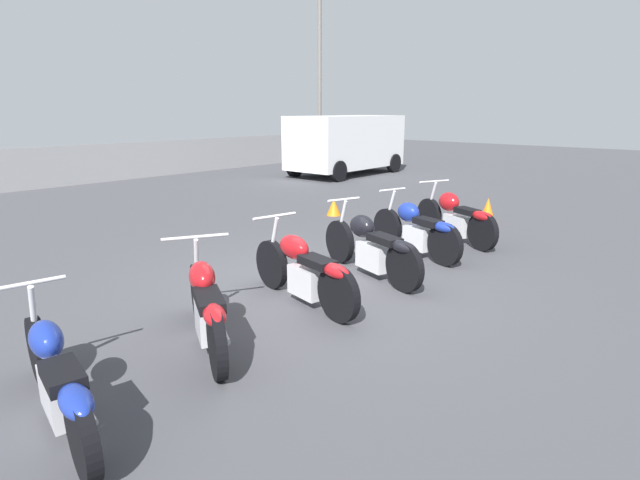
{
  "coord_description": "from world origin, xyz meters",
  "views": [
    {
      "loc": [
        -4.83,
        -4.41,
        2.34
      ],
      "look_at": [
        0.0,
        -0.13,
        0.65
      ],
      "focal_mm": 28.0,
      "sensor_mm": 36.0,
      "label": 1
    }
  ],
  "objects_px": {
    "motorcycle_slot_2": "(304,270)",
    "motorcycle_slot_5": "(456,217)",
    "traffic_cone_near": "(488,209)",
    "motorcycle_slot_3": "(371,247)",
    "motorcycle_slot_4": "(416,230)",
    "motorcycle_slot_1": "(206,306)",
    "traffic_cone_far": "(334,207)",
    "motorcycle_slot_0": "(57,379)",
    "parked_van": "(346,142)",
    "light_pole_left": "(320,59)"
  },
  "relations": [
    {
      "from": "motorcycle_slot_1",
      "to": "traffic_cone_far",
      "type": "distance_m",
      "value": 6.67
    },
    {
      "from": "light_pole_left",
      "to": "motorcycle_slot_5",
      "type": "xyz_separation_m",
      "value": [
        -8.48,
        -10.83,
        -3.96
      ]
    },
    {
      "from": "motorcycle_slot_2",
      "to": "motorcycle_slot_5",
      "type": "bearing_deg",
      "value": 11.69
    },
    {
      "from": "motorcycle_slot_2",
      "to": "parked_van",
      "type": "relative_size",
      "value": 0.44
    },
    {
      "from": "motorcycle_slot_0",
      "to": "motorcycle_slot_1",
      "type": "distance_m",
      "value": 1.56
    },
    {
      "from": "traffic_cone_far",
      "to": "light_pole_left",
      "type": "bearing_deg",
      "value": 43.24
    },
    {
      "from": "motorcycle_slot_2",
      "to": "motorcycle_slot_5",
      "type": "relative_size",
      "value": 1.02
    },
    {
      "from": "motorcycle_slot_2",
      "to": "light_pole_left",
      "type": "bearing_deg",
      "value": 52.04
    },
    {
      "from": "motorcycle_slot_1",
      "to": "motorcycle_slot_3",
      "type": "xyz_separation_m",
      "value": [
        2.89,
        0.06,
        0.01
      ]
    },
    {
      "from": "motorcycle_slot_0",
      "to": "motorcycle_slot_4",
      "type": "distance_m",
      "value": 5.8
    },
    {
      "from": "motorcycle_slot_3",
      "to": "traffic_cone_near",
      "type": "relative_size",
      "value": 4.49
    },
    {
      "from": "motorcycle_slot_1",
      "to": "motorcycle_slot_5",
      "type": "bearing_deg",
      "value": 29.23
    },
    {
      "from": "motorcycle_slot_4",
      "to": "traffic_cone_near",
      "type": "distance_m",
      "value": 3.47
    },
    {
      "from": "motorcycle_slot_2",
      "to": "motorcycle_slot_3",
      "type": "distance_m",
      "value": 1.41
    },
    {
      "from": "traffic_cone_far",
      "to": "traffic_cone_near",
      "type": "bearing_deg",
      "value": -56.57
    },
    {
      "from": "motorcycle_slot_5",
      "to": "traffic_cone_far",
      "type": "height_order",
      "value": "motorcycle_slot_5"
    },
    {
      "from": "motorcycle_slot_1",
      "to": "motorcycle_slot_2",
      "type": "relative_size",
      "value": 0.9
    },
    {
      "from": "light_pole_left",
      "to": "traffic_cone_far",
      "type": "relative_size",
      "value": 19.51
    },
    {
      "from": "motorcycle_slot_0",
      "to": "motorcycle_slot_4",
      "type": "bearing_deg",
      "value": 14.23
    },
    {
      "from": "motorcycle_slot_2",
      "to": "parked_van",
      "type": "height_order",
      "value": "parked_van"
    },
    {
      "from": "parked_van",
      "to": "traffic_cone_far",
      "type": "height_order",
      "value": "parked_van"
    },
    {
      "from": "light_pole_left",
      "to": "motorcycle_slot_4",
      "type": "height_order",
      "value": "light_pole_left"
    },
    {
      "from": "traffic_cone_near",
      "to": "motorcycle_slot_3",
      "type": "bearing_deg",
      "value": -175.91
    },
    {
      "from": "motorcycle_slot_0",
      "to": "motorcycle_slot_2",
      "type": "bearing_deg",
      "value": 16.15
    },
    {
      "from": "motorcycle_slot_4",
      "to": "motorcycle_slot_2",
      "type": "bearing_deg",
      "value": -161.93
    },
    {
      "from": "motorcycle_slot_1",
      "to": "motorcycle_slot_2",
      "type": "bearing_deg",
      "value": 30.19
    },
    {
      "from": "motorcycle_slot_0",
      "to": "motorcycle_slot_1",
      "type": "relative_size",
      "value": 1.15
    },
    {
      "from": "traffic_cone_near",
      "to": "motorcycle_slot_0",
      "type": "bearing_deg",
      "value": -175.9
    },
    {
      "from": "motorcycle_slot_4",
      "to": "parked_van",
      "type": "relative_size",
      "value": 0.43
    },
    {
      "from": "light_pole_left",
      "to": "traffic_cone_near",
      "type": "relative_size",
      "value": 15.64
    },
    {
      "from": "motorcycle_slot_0",
      "to": "motorcycle_slot_1",
      "type": "xyz_separation_m",
      "value": [
        1.54,
        0.26,
        0.05
      ]
    },
    {
      "from": "light_pole_left",
      "to": "parked_van",
      "type": "distance_m",
      "value": 5.1
    },
    {
      "from": "light_pole_left",
      "to": "motorcycle_slot_1",
      "type": "relative_size",
      "value": 4.07
    },
    {
      "from": "motorcycle_slot_4",
      "to": "light_pole_left",
      "type": "bearing_deg",
      "value": 64.14
    },
    {
      "from": "motorcycle_slot_2",
      "to": "motorcycle_slot_4",
      "type": "xyz_separation_m",
      "value": [
        2.77,
        0.09,
        0.0
      ]
    },
    {
      "from": "motorcycle_slot_1",
      "to": "traffic_cone_far",
      "type": "bearing_deg",
      "value": 57.25
    },
    {
      "from": "motorcycle_slot_2",
      "to": "motorcycle_slot_4",
      "type": "relative_size",
      "value": 1.03
    },
    {
      "from": "motorcycle_slot_0",
      "to": "motorcycle_slot_3",
      "type": "distance_m",
      "value": 4.44
    },
    {
      "from": "motorcycle_slot_3",
      "to": "motorcycle_slot_4",
      "type": "bearing_deg",
      "value": 20.29
    },
    {
      "from": "motorcycle_slot_4",
      "to": "parked_van",
      "type": "distance_m",
      "value": 10.68
    },
    {
      "from": "light_pole_left",
      "to": "traffic_cone_far",
      "type": "xyz_separation_m",
      "value": [
        -8.18,
        -7.69,
        -4.22
      ]
    },
    {
      "from": "parked_van",
      "to": "traffic_cone_near",
      "type": "bearing_deg",
      "value": -30.58
    },
    {
      "from": "motorcycle_slot_4",
      "to": "traffic_cone_far",
      "type": "xyz_separation_m",
      "value": [
        1.59,
        3.09,
        -0.25
      ]
    },
    {
      "from": "light_pole_left",
      "to": "motorcycle_slot_0",
      "type": "height_order",
      "value": "light_pole_left"
    },
    {
      "from": "light_pole_left",
      "to": "motorcycle_slot_2",
      "type": "relative_size",
      "value": 3.65
    },
    {
      "from": "light_pole_left",
      "to": "traffic_cone_near",
      "type": "distance_m",
      "value": 12.96
    },
    {
      "from": "motorcycle_slot_1",
      "to": "motorcycle_slot_4",
      "type": "relative_size",
      "value": 0.92
    },
    {
      "from": "motorcycle_slot_0",
      "to": "parked_van",
      "type": "xyz_separation_m",
      "value": [
        13.34,
        7.91,
        0.79
      ]
    },
    {
      "from": "motorcycle_slot_2",
      "to": "motorcycle_slot_5",
      "type": "distance_m",
      "value": 4.06
    },
    {
      "from": "parked_van",
      "to": "motorcycle_slot_0",
      "type": "bearing_deg",
      "value": -60.39
    }
  ]
}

